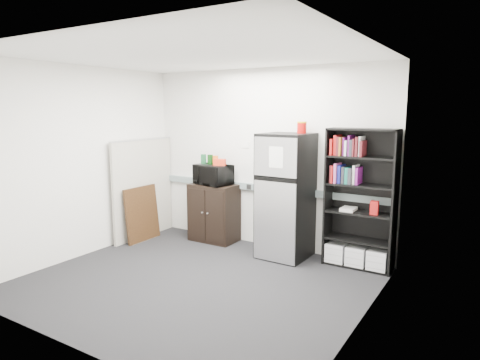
{
  "coord_description": "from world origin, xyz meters",
  "views": [
    {
      "loc": [
        3.07,
        -3.95,
        2.09
      ],
      "look_at": [
        0.08,
        0.9,
        1.15
      ],
      "focal_mm": 32.0,
      "sensor_mm": 36.0,
      "label": 1
    }
  ],
  "objects": [
    {
      "name": "floor",
      "position": [
        0.0,
        0.0,
        0.0
      ],
      "size": [
        4.0,
        4.0,
        0.0
      ],
      "primitive_type": "plane",
      "color": "black",
      "rests_on": "ground"
    },
    {
      "name": "wall_back",
      "position": [
        0.0,
        1.75,
        1.35
      ],
      "size": [
        4.0,
        0.02,
        2.7
      ],
      "primitive_type": "cube",
      "color": "white",
      "rests_on": "floor"
    },
    {
      "name": "wall_right",
      "position": [
        2.0,
        0.0,
        1.35
      ],
      "size": [
        0.02,
        3.5,
        2.7
      ],
      "primitive_type": "cube",
      "color": "white",
      "rests_on": "floor"
    },
    {
      "name": "wall_left",
      "position": [
        -2.0,
        0.0,
        1.35
      ],
      "size": [
        0.02,
        3.5,
        2.7
      ],
      "primitive_type": "cube",
      "color": "white",
      "rests_on": "floor"
    },
    {
      "name": "ceiling",
      "position": [
        0.0,
        0.0,
        2.7
      ],
      "size": [
        4.0,
        3.5,
        0.02
      ],
      "primitive_type": "cube",
      "color": "white",
      "rests_on": "wall_back"
    },
    {
      "name": "electrical_raceway",
      "position": [
        0.0,
        1.72,
        0.9
      ],
      "size": [
        3.92,
        0.05,
        0.1
      ],
      "primitive_type": "cube",
      "color": "gray",
      "rests_on": "wall_back"
    },
    {
      "name": "wall_note",
      "position": [
        -0.35,
        1.74,
        1.55
      ],
      "size": [
        0.14,
        0.0,
        0.1
      ],
      "primitive_type": "cube",
      "color": "white",
      "rests_on": "wall_back"
    },
    {
      "name": "bookshelf",
      "position": [
        1.53,
        1.57,
        0.91
      ],
      "size": [
        0.9,
        0.34,
        1.85
      ],
      "color": "black",
      "rests_on": "floor"
    },
    {
      "name": "cubicle_partition",
      "position": [
        -1.9,
        1.08,
        0.81
      ],
      "size": [
        0.06,
        1.3,
        1.62
      ],
      "color": "#A8A095",
      "rests_on": "floor"
    },
    {
      "name": "cabinet",
      "position": [
        -0.78,
        1.5,
        0.46
      ],
      "size": [
        0.73,
        0.49,
        0.92
      ],
      "color": "black",
      "rests_on": "floor"
    },
    {
      "name": "microwave",
      "position": [
        -0.78,
        1.48,
        1.08
      ],
      "size": [
        0.63,
        0.48,
        0.32
      ],
      "primitive_type": "imported",
      "rotation": [
        0.0,
        0.0,
        -0.18
      ],
      "color": "black",
      "rests_on": "cabinet"
    },
    {
      "name": "snack_box_a",
      "position": [
        -0.99,
        1.52,
        1.31
      ],
      "size": [
        0.07,
        0.05,
        0.15
      ],
      "primitive_type": "cube",
      "rotation": [
        0.0,
        0.0,
        0.02
      ],
      "color": "#17512B",
      "rests_on": "microwave"
    },
    {
      "name": "snack_box_b",
      "position": [
        -0.86,
        1.52,
        1.31
      ],
      "size": [
        0.08,
        0.06,
        0.15
      ],
      "primitive_type": "cube",
      "rotation": [
        0.0,
        0.0,
        -0.17
      ],
      "color": "#0C350C",
      "rests_on": "microwave"
    },
    {
      "name": "snack_box_c",
      "position": [
        -0.76,
        1.52,
        1.3
      ],
      "size": [
        0.08,
        0.06,
        0.14
      ],
      "primitive_type": "cube",
      "rotation": [
        0.0,
        0.0,
        0.18
      ],
      "color": "#C45C12",
      "rests_on": "microwave"
    },
    {
      "name": "snack_bag",
      "position": [
        -0.64,
        1.47,
        1.28
      ],
      "size": [
        0.2,
        0.15,
        0.1
      ],
      "primitive_type": "cube",
      "rotation": [
        0.0,
        0.0,
        0.31
      ],
      "color": "red",
      "rests_on": "microwave"
    },
    {
      "name": "refrigerator",
      "position": [
        0.51,
        1.42,
        0.88
      ],
      "size": [
        0.68,
        0.71,
        1.76
      ],
      "rotation": [
        0.0,
        0.0,
        -0.03
      ],
      "color": "black",
      "rests_on": "floor"
    },
    {
      "name": "coffee_can",
      "position": [
        0.68,
        1.55,
        1.86
      ],
      "size": [
        0.13,
        0.13,
        0.18
      ],
      "color": "#AF0B08",
      "rests_on": "refrigerator"
    },
    {
      "name": "framed_poster",
      "position": [
        -1.77,
        0.9,
        0.44
      ],
      "size": [
        0.13,
        0.68,
        0.88
      ],
      "rotation": [
        0.0,
        -0.1,
        0.0
      ],
      "color": "black",
      "rests_on": "floor"
    }
  ]
}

